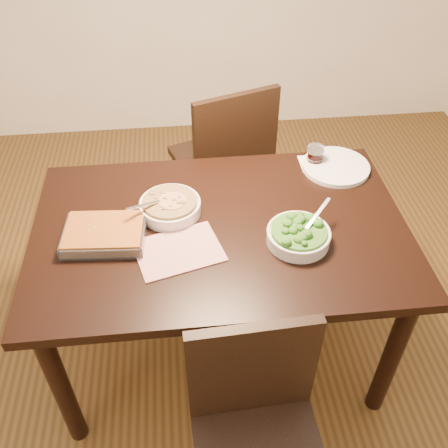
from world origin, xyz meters
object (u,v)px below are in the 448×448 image
(broccoli_bowl, at_px, (298,235))
(wine_tumbler, at_px, (315,155))
(stew_bowl, at_px, (170,206))
(chair_near, at_px, (257,428))
(baking_dish, at_px, (105,234))
(table, at_px, (220,244))
(chair_far, at_px, (226,157))
(dinner_plate, at_px, (336,167))

(broccoli_bowl, xyz_separation_m, wine_tumbler, (0.18, 0.47, 0.01))
(stew_bowl, height_order, chair_near, chair_near)
(baking_dish, bearing_deg, wine_tumbler, 28.17)
(wine_tumbler, relative_size, chair_near, 0.10)
(broccoli_bowl, bearing_deg, baking_dish, 172.88)
(stew_bowl, bearing_deg, table, -28.21)
(table, height_order, baking_dish, baking_dish)
(chair_near, bearing_deg, baking_dish, 124.03)
(stew_bowl, distance_m, chair_near, 0.84)
(broccoli_bowl, relative_size, chair_far, 0.25)
(table, distance_m, stew_bowl, 0.24)
(table, xyz_separation_m, broccoli_bowl, (0.27, -0.11, 0.13))
(table, height_order, chair_far, chair_far)
(stew_bowl, height_order, baking_dish, stew_bowl)
(wine_tumbler, distance_m, dinner_plate, 0.10)
(dinner_plate, bearing_deg, table, -149.23)
(dinner_plate, bearing_deg, chair_far, 132.00)
(broccoli_bowl, height_order, dinner_plate, broccoli_bowl)
(table, distance_m, chair_near, 0.68)
(broccoli_bowl, relative_size, baking_dish, 0.75)
(table, height_order, dinner_plate, dinner_plate)
(table, bearing_deg, dinner_plate, 30.77)
(baking_dish, bearing_deg, broccoli_bowl, -2.92)
(table, bearing_deg, baking_dish, -176.49)
(wine_tumbler, bearing_deg, baking_dish, -156.03)
(dinner_plate, height_order, chair_near, chair_near)
(baking_dish, xyz_separation_m, chair_far, (0.53, 0.81, -0.25))
(baking_dish, height_order, wine_tumbler, wine_tumbler)
(dinner_plate, distance_m, chair_near, 1.12)
(dinner_plate, xyz_separation_m, chair_near, (-0.48, -0.97, -0.28))
(stew_bowl, bearing_deg, broccoli_bowl, -24.89)
(baking_dish, bearing_deg, dinner_plate, 23.92)
(baking_dish, bearing_deg, table, 7.71)
(baking_dish, xyz_separation_m, chair_near, (0.47, -0.63, -0.29))
(table, xyz_separation_m, stew_bowl, (-0.18, 0.10, 0.13))
(table, xyz_separation_m, wine_tumbler, (0.45, 0.36, 0.14))
(table, bearing_deg, wine_tumbler, 38.91)
(stew_bowl, bearing_deg, chair_far, 67.10)
(stew_bowl, relative_size, broccoli_bowl, 1.04)
(table, relative_size, wine_tumbler, 17.05)
(wine_tumbler, height_order, chair_far, chair_far)
(stew_bowl, bearing_deg, chair_near, -72.94)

